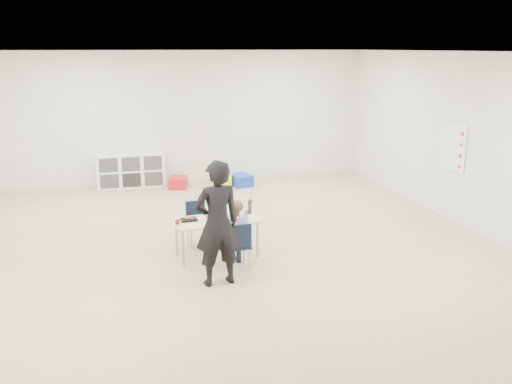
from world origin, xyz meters
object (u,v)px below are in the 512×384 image
object	(u,v)px
child	(237,232)
cubby_shelf	(131,170)
chair_near	(238,245)
table	(217,237)
adult	(217,223)

from	to	relation	value
child	cubby_shelf	size ratio (longest dim) A/B	0.73
chair_near	cubby_shelf	xyz separation A→B (m)	(-1.19, 4.86, 0.03)
table	chair_near	xyz separation A→B (m)	(0.19, -0.50, 0.05)
chair_near	cubby_shelf	distance (m)	5.01
table	cubby_shelf	bearing A→B (deg)	98.73
table	adult	size ratio (longest dim) A/B	0.77
chair_near	child	size ratio (longest dim) A/B	0.63
adult	child	bearing A→B (deg)	-138.87
child	cubby_shelf	bearing A→B (deg)	99.53
adult	chair_near	bearing A→B (deg)	-138.87
table	chair_near	world-z (taller)	chair_near
chair_near	table	bearing A→B (deg)	106.26
chair_near	adult	distance (m)	0.71
table	child	distance (m)	0.59
table	chair_near	size ratio (longest dim) A/B	1.88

